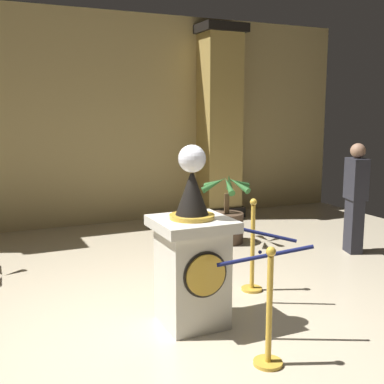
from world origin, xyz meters
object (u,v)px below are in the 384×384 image
stanchion_near (269,325)px  stanchion_far (252,258)px  pedestal_clock (192,257)px  bystander_guest (355,196)px  potted_palm_right (227,220)px

stanchion_near → stanchion_far: bearing=63.2°
pedestal_clock → bystander_guest: 3.37m
stanchion_far → stanchion_near: bearing=-116.8°
stanchion_far → pedestal_clock: bearing=-152.0°
pedestal_clock → stanchion_near: size_ratio=1.75×
pedestal_clock → stanchion_far: size_ratio=1.62×
bystander_guest → stanchion_far: bearing=-161.7°
stanchion_near → bystander_guest: 3.66m
potted_palm_right → bystander_guest: size_ratio=0.70×
potted_palm_right → stanchion_far: bearing=-110.3°
pedestal_clock → stanchion_far: bearing=28.0°
stanchion_far → potted_palm_right: size_ratio=0.96×
pedestal_clock → stanchion_near: (0.24, -0.96, -0.33)m
pedestal_clock → bystander_guest: bearing=21.5°
stanchion_near → potted_palm_right: (1.47, 3.43, 0.01)m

